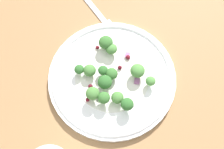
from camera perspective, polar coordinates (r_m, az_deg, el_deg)
The scene contains 27 objects.
ground_plane at distance 65.15cm, azimuth 2.27°, elevation -2.00°, with size 180.00×180.00×2.00cm, color olive.
plate at distance 63.70cm, azimuth 0.00°, elevation -0.64°, with size 26.14×26.14×1.70cm.
dressing_pool at distance 63.29cm, azimuth 0.00°, elevation -0.49°, with size 15.16×15.16×0.20cm, color white.
broccoli_floret_0 at distance 59.74cm, azimuth -3.58°, elevation -3.50°, with size 2.65×2.65×2.68cm.
broccoli_floret_1 at distance 60.10cm, azimuth 0.56°, elevation -4.11°, with size 2.42×2.42×2.45cm.
broccoli_floret_2 at distance 64.16cm, azimuth -0.12°, elevation 4.71°, with size 2.38×2.38×2.41cm.
broccoli_floret_3 at distance 62.60cm, azimuth -6.05°, elevation 0.92°, with size 1.95×1.95×1.98cm.
broccoli_floret_4 at distance 59.55cm, azimuth -1.51°, elevation -4.29°, with size 2.41×2.41×2.44cm.
broccoli_floret_5 at distance 61.78cm, azimuth 7.09°, elevation -1.22°, with size 1.99×1.99×2.02cm.
broccoli_floret_6 at distance 64.39cm, azimuth -1.14°, elevation 5.86°, with size 2.95×2.95×2.99cm.
broccoli_floret_7 at distance 62.33cm, azimuth -4.13°, elevation 0.72°, with size 2.52×2.52×2.55cm.
broccoli_floret_8 at distance 59.26cm, azimuth 2.78°, elevation -5.48°, with size 2.50×2.50×2.54cm.
broccoli_floret_9 at distance 62.11cm, azimuth -1.58°, elevation 0.94°, with size 2.00×2.00×2.02cm.
broccoli_floret_10 at distance 60.81cm, azimuth -1.31°, elevation -1.41°, with size 2.84×2.84×2.87cm.
broccoli_floret_11 at distance 61.93cm, azimuth 4.70°, elevation 0.67°, with size 2.89×2.89×2.92cm.
broccoli_floret_12 at distance 61.82cm, azimuth -0.21°, elevation -0.19°, with size 2.44×2.44×2.47cm.
cranberry_0 at distance 64.70cm, azimuth 2.95°, elevation 3.17°, with size 0.98×0.98×0.98cm, color maroon.
cranberry_1 at distance 61.12cm, azimuth -4.50°, elevation -4.62°, with size 0.81×0.81×0.81cm, color maroon.
cranberry_2 at distance 63.71cm, azimuth 1.44°, elevation 1.28°, with size 0.85×0.85×0.85cm, color #4C0A14.
cranberry_3 at distance 61.98cm, azimuth -3.96°, elevation -2.20°, with size 0.94×0.94×0.94cm, color #4C0A14.
cranberry_4 at distance 61.26cm, azimuth -1.41°, elevation -3.88°, with size 0.75×0.75×0.75cm, color maroon.
cranberry_5 at distance 63.08cm, azimuth 0.68°, elevation 0.15°, with size 0.87×0.87×0.87cm, color #4C0A14.
cranberry_6 at distance 65.83cm, azimuth -2.69°, elevation 4.98°, with size 0.79×0.79×0.79cm, color maroon.
onion_bit_0 at distance 65.00cm, azimuth 2.86°, elevation 3.56°, with size 1.15×0.92×0.48cm, color #A35B93.
onion_bit_1 at distance 63.90cm, azimuth 4.50°, elevation 1.20°, with size 1.07×1.31×0.50cm, color #843D75.
onion_bit_2 at distance 62.73cm, azimuth 4.61°, elevation -1.19°, with size 1.21×1.10×0.47cm, color #A35B93.
fork at distance 72.81cm, azimuth -3.36°, elevation 12.09°, with size 11.96×16.38×0.50cm.
Camera 1 is at (22.57, 5.77, 59.84)cm, focal length 49.90 mm.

